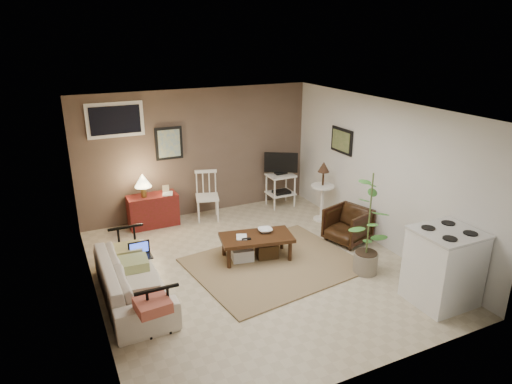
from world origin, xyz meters
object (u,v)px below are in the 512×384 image
red_console (152,208)px  tv_stand (281,178)px  sofa (132,273)px  potted_plant (369,221)px  armchair (348,224)px  coffee_table (256,245)px  spindle_chair (207,197)px  stove (443,266)px  side_table (323,184)px

red_console → tv_stand: 2.60m
sofa → red_console: red_console is taller
tv_stand → potted_plant: bearing=-93.1°
tv_stand → armchair: 1.98m
red_console → coffee_table: bearing=-59.9°
spindle_chair → armchair: size_ratio=1.40×
spindle_chair → tv_stand: (1.57, -0.00, 0.16)m
spindle_chair → stove: 4.36m
sofa → spindle_chair: (1.82, 2.16, 0.05)m
armchair → potted_plant: 1.17m
coffee_table → red_console: size_ratio=1.17×
coffee_table → tv_stand: (1.44, 1.86, 0.35)m
side_table → potted_plant: 2.02m
tv_stand → potted_plant: potted_plant is taller
red_console → stove: size_ratio=0.99×
coffee_table → sofa: (-1.95, -0.30, 0.15)m
side_table → stove: bearing=-91.8°
coffee_table → armchair: size_ratio=1.83×
armchair → coffee_table: bearing=-110.1°
side_table → spindle_chair: bearing=152.9°
sofa → stove: 4.06m
tv_stand → stove: (0.25, -3.95, -0.08)m
stove → coffee_table: bearing=128.9°
red_console → potted_plant: 3.92m
potted_plant → tv_stand: bearing=86.9°
coffee_table → stove: 2.71m
red_console → potted_plant: bearing=-51.5°
sofa → side_table: bearing=-72.5°
red_console → side_table: 3.15m
stove → spindle_chair: bearing=114.7°
tv_stand → armchair: bearing=-83.4°
coffee_table → potted_plant: bearing=-39.9°
tv_stand → side_table: bearing=-70.4°
tv_stand → potted_plant: size_ratio=0.71×
coffee_table → tv_stand: tv_stand is taller
spindle_chair → side_table: 2.17m
red_console → stove: 4.97m
potted_plant → sofa: bearing=166.5°
tv_stand → coffee_table: bearing=-127.7°
sofa → red_console: size_ratio=1.90×
spindle_chair → tv_stand: 1.58m
sofa → potted_plant: potted_plant is taller
red_console → armchair: (2.81, -2.07, -0.03)m
coffee_table → stove: stove is taller
red_console → tv_stand: size_ratio=0.92×
tv_stand → armchair: size_ratio=1.70×
red_console → potted_plant: size_ratio=0.65×
red_console → tv_stand: tv_stand is taller
coffee_table → potted_plant: 1.77m
side_table → stove: size_ratio=1.11×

